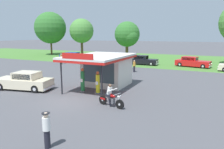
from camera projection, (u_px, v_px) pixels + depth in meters
ground_plane at (69, 101)px, 15.89m from camera, size 300.00×300.00×0.00m
grass_verge_strip at (160, 59)px, 42.58m from camera, size 120.00×24.00×0.01m
service_station_kiosk at (105, 68)px, 20.39m from camera, size 4.64×7.06×3.49m
gas_pump_nearside at (83, 81)px, 18.30m from camera, size 0.44×0.44×2.06m
gas_pump_offside at (98, 84)px, 17.69m from camera, size 0.44×0.44×1.88m
motorcycle_with_rider at (111, 97)px, 14.53m from camera, size 2.10×0.82×1.58m
featured_classic_sedan at (24, 81)px, 19.17m from camera, size 5.53×2.92×1.60m
parked_car_back_row_far_left at (192, 62)px, 32.66m from camera, size 5.44×2.81×1.54m
parked_car_back_row_centre_left at (93, 60)px, 35.75m from camera, size 5.61×3.23×1.57m
parked_car_back_row_left at (73, 56)px, 41.71m from camera, size 5.61×2.32×1.50m
parked_car_back_row_right at (142, 60)px, 35.14m from camera, size 5.03×1.94×1.51m
bystander_admiring_sedan at (131, 63)px, 30.30m from camera, size 0.34×0.34×1.65m
bystander_chatting_near_pumps at (134, 66)px, 28.05m from camera, size 0.34×0.34×1.56m
bystander_strolling_foreground at (47, 129)px, 9.11m from camera, size 0.36×0.36×1.63m
bystander_standing_back_lot at (61, 58)px, 35.74m from camera, size 0.34×0.34×1.78m
tree_oak_left at (128, 35)px, 45.69m from camera, size 5.44×5.44×7.71m
tree_oak_far_right at (82, 31)px, 50.80m from camera, size 5.75×5.75×8.67m
tree_oak_right at (50, 28)px, 51.69m from camera, size 7.59×7.59×10.32m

